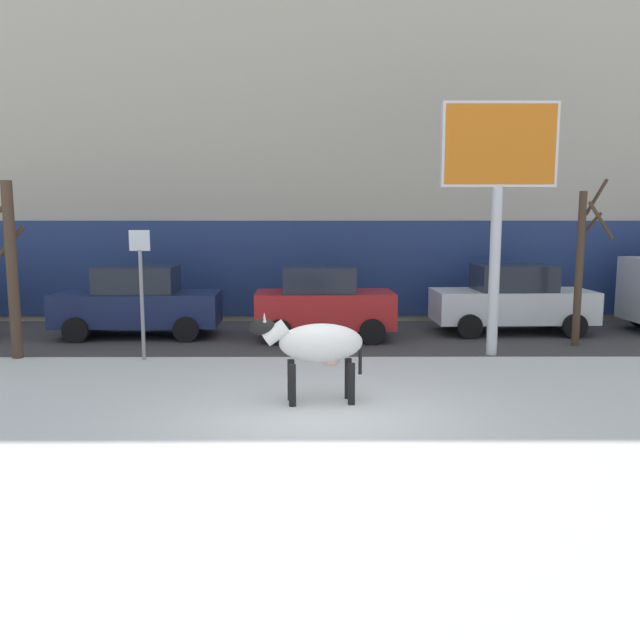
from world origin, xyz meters
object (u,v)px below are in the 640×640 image
at_px(bare_tree_left_lot, 10,266).
at_px(bare_tree_right_lot, 582,262).
at_px(car_white_sedan, 512,300).
at_px(billboard, 499,161).
at_px(street_sign, 141,284).
at_px(car_red_hatchback, 323,303).
at_px(pedestrian_far_left, 196,289).
at_px(cow_holstein, 317,344).
at_px(pedestrian_by_cars, 383,289).
at_px(car_navy_sedan, 138,302).
at_px(pedestrian_near_billboard, 451,289).

xyz_separation_m(bare_tree_left_lot, bare_tree_right_lot, (13.03, 1.36, 0.02)).
xyz_separation_m(car_white_sedan, bare_tree_right_lot, (1.07, -1.88, 1.14)).
distance_m(billboard, bare_tree_left_lot, 10.91).
distance_m(bare_tree_right_lot, street_sign, 10.26).
xyz_separation_m(car_red_hatchback, street_sign, (-3.96, -2.55, 0.74)).
bearing_deg(pedestrian_far_left, bare_tree_right_lot, -25.40).
bearing_deg(car_red_hatchback, street_sign, -147.18).
height_order(pedestrian_far_left, bare_tree_right_lot, bare_tree_right_lot).
xyz_separation_m(car_red_hatchback, pedestrian_far_left, (-3.94, 3.83, -0.05)).
bearing_deg(bare_tree_right_lot, billboard, -155.18).
height_order(cow_holstein, pedestrian_far_left, pedestrian_far_left).
distance_m(pedestrian_by_cars, street_sign, 8.70).
relative_size(car_navy_sedan, car_white_sedan, 1.00).
distance_m(car_navy_sedan, pedestrian_by_cars, 7.55).
bearing_deg(car_navy_sedan, bare_tree_right_lot, -7.17).
distance_m(billboard, pedestrian_far_left, 10.32).
distance_m(car_white_sedan, bare_tree_right_lot, 2.44).
height_order(cow_holstein, billboard, billboard).
bearing_deg(cow_holstein, car_white_sedan, 52.87).
distance_m(pedestrian_far_left, bare_tree_right_lot, 11.25).
bearing_deg(pedestrian_far_left, billboard, -37.29).
bearing_deg(bare_tree_right_lot, car_red_hatchback, 171.07).
bearing_deg(car_red_hatchback, pedestrian_by_cars, 63.57).
height_order(billboard, car_red_hatchback, billboard).
height_order(car_white_sedan, pedestrian_near_billboard, car_white_sedan).
relative_size(car_navy_sedan, pedestrian_near_billboard, 2.46).
xyz_separation_m(car_white_sedan, pedestrian_by_cars, (-3.20, 2.92, -0.03)).
xyz_separation_m(car_navy_sedan, pedestrian_by_cars, (6.73, 3.41, -0.03)).
relative_size(pedestrian_by_cars, street_sign, 0.61).
bearing_deg(car_navy_sedan, street_sign, -73.64).
relative_size(billboard, car_red_hatchback, 1.57).
height_order(billboard, bare_tree_right_lot, billboard).
xyz_separation_m(cow_holstein, pedestrian_by_cars, (2.06, 9.87, -0.12)).
height_order(car_navy_sedan, car_red_hatchback, car_red_hatchback).
bearing_deg(street_sign, pedestrian_by_cars, 47.44).
distance_m(car_navy_sedan, bare_tree_right_lot, 11.15).
bearing_deg(street_sign, bare_tree_left_lot, 175.62).
bearing_deg(cow_holstein, car_navy_sedan, 125.91).
height_order(cow_holstein, car_navy_sedan, car_navy_sedan).
xyz_separation_m(cow_holstein, bare_tree_left_lot, (-6.70, 3.70, 1.03)).
relative_size(car_red_hatchback, bare_tree_left_lot, 0.92).
distance_m(car_navy_sedan, bare_tree_left_lot, 3.59).
bearing_deg(pedestrian_by_cars, billboard, -72.13).
relative_size(billboard, car_navy_sedan, 1.31).
height_order(pedestrian_by_cars, bare_tree_right_lot, bare_tree_right_lot).
height_order(pedestrian_far_left, street_sign, street_sign).
xyz_separation_m(car_red_hatchback, pedestrian_by_cars, (1.90, 3.83, -0.05)).
bearing_deg(billboard, pedestrian_by_cars, 107.87).
bearing_deg(bare_tree_left_lot, car_red_hatchback, 18.78).
xyz_separation_m(billboard, street_sign, (-7.76, -0.49, -2.64)).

